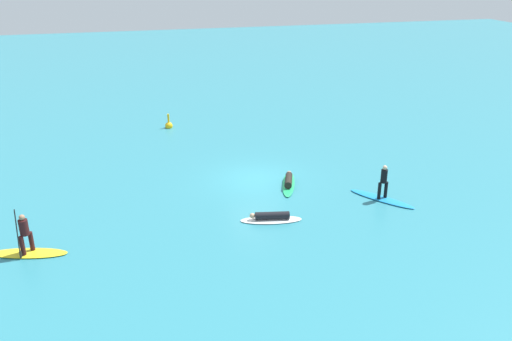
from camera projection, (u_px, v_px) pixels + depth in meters
The scene contains 6 objects.
ground_plane at pixel (256, 179), 26.85m from camera, with size 120.00×120.00×0.00m, color teal.
surfer_on_blue_board at pixel (382, 192), 24.49m from camera, with size 2.47×3.04×1.75m.
surfer_on_white_board at pixel (271, 217), 22.63m from camera, with size 2.79×1.28×0.41m.
surfer_on_green_board at pixel (289, 182), 26.16m from camera, with size 1.64×3.14×0.47m.
surfer_on_yellow_board at pixel (27, 245), 19.98m from camera, with size 3.11×1.50×2.03m.
marker_buoy at pixel (169, 125), 34.84m from camera, with size 0.51×0.51×1.09m.
Camera 1 is at (-6.29, -23.80, 10.73)m, focal length 36.41 mm.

